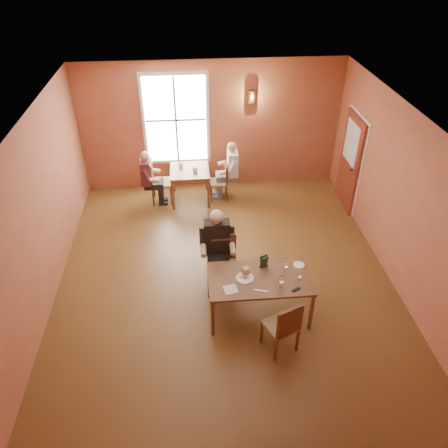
{
  "coord_description": "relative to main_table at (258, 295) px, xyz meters",
  "views": [
    {
      "loc": [
        -0.55,
        -6.0,
        5.41
      ],
      "look_at": [
        0.0,
        0.2,
        1.05
      ],
      "focal_mm": 35.0,
      "sensor_mm": 36.0,
      "label": 1
    }
  ],
  "objects": [
    {
      "name": "ground",
      "position": [
        -0.46,
        0.92,
        -0.38
      ],
      "size": [
        6.0,
        7.0,
        0.01
      ],
      "primitive_type": "cube",
      "color": "brown",
      "rests_on": "ground"
    },
    {
      "name": "wall_back",
      "position": [
        -0.46,
        4.42,
        1.12
      ],
      "size": [
        6.0,
        0.04,
        3.0
      ],
      "primitive_type": "cube",
      "color": "brown",
      "rests_on": "ground"
    },
    {
      "name": "wall_front",
      "position": [
        -0.46,
        -2.58,
        1.12
      ],
      "size": [
        6.0,
        0.04,
        3.0
      ],
      "primitive_type": "cube",
      "color": "brown",
      "rests_on": "ground"
    },
    {
      "name": "wall_left",
      "position": [
        -3.46,
        0.92,
        1.12
      ],
      "size": [
        0.04,
        7.0,
        3.0
      ],
      "primitive_type": "cube",
      "color": "brown",
      "rests_on": "ground"
    },
    {
      "name": "wall_right",
      "position": [
        2.54,
        0.92,
        1.12
      ],
      "size": [
        0.04,
        7.0,
        3.0
      ],
      "primitive_type": "cube",
      "color": "brown",
      "rests_on": "ground"
    },
    {
      "name": "ceiling",
      "position": [
        -0.46,
        0.92,
        2.62
      ],
      "size": [
        6.0,
        7.0,
        0.04
      ],
      "primitive_type": "cube",
      "color": "white",
      "rests_on": "wall_back"
    },
    {
      "name": "window",
      "position": [
        -1.26,
        4.37,
        1.32
      ],
      "size": [
        1.36,
        0.1,
        1.96
      ],
      "primitive_type": "cube",
      "color": "white",
      "rests_on": "wall_back"
    },
    {
      "name": "door",
      "position": [
        2.48,
        3.22,
        0.67
      ],
      "size": [
        0.12,
        1.04,
        2.1
      ],
      "primitive_type": "cube",
      "color": "maroon",
      "rests_on": "ground"
    },
    {
      "name": "wall_sconce",
      "position": [
        0.44,
        4.32,
        1.82
      ],
      "size": [
        0.16,
        0.16,
        0.28
      ],
      "primitive_type": "cylinder",
      "color": "brown",
      "rests_on": "wall_back"
    },
    {
      "name": "main_table",
      "position": [
        0.0,
        0.0,
        0.0
      ],
      "size": [
        1.63,
        0.92,
        0.76
      ],
      "primitive_type": null,
      "color": "brown",
      "rests_on": "ground"
    },
    {
      "name": "chair_diner_main",
      "position": [
        -0.5,
        0.65,
        0.13
      ],
      "size": [
        0.45,
        0.45,
        1.01
      ],
      "primitive_type": null,
      "rotation": [
        0.0,
        0.0,
        3.14
      ],
      "color": "#4F2F12",
      "rests_on": "ground"
    },
    {
      "name": "diner_main",
      "position": [
        -0.5,
        0.62,
        0.33
      ],
      "size": [
        0.57,
        0.57,
        1.42
      ],
      "primitive_type": null,
      "rotation": [
        0.0,
        0.0,
        3.14
      ],
      "color": "#37251E",
      "rests_on": "ground"
    },
    {
      "name": "chair_empty",
      "position": [
        0.21,
        -0.74,
        0.11
      ],
      "size": [
        0.57,
        0.57,
        0.98
      ],
      "primitive_type": null,
      "rotation": [
        0.0,
        0.0,
        0.41
      ],
      "color": "#412811",
      "rests_on": "ground"
    },
    {
      "name": "plate_food",
      "position": [
        -0.23,
        0.01,
        0.4
      ],
      "size": [
        0.3,
        0.3,
        0.04
      ],
      "primitive_type": "cylinder",
      "rotation": [
        0.0,
        0.0,
        0.05
      ],
      "color": "silver",
      "rests_on": "main_table"
    },
    {
      "name": "sandwich",
      "position": [
        -0.21,
        0.1,
        0.44
      ],
      "size": [
        0.12,
        0.12,
        0.12
      ],
      "primitive_type": "cube",
      "rotation": [
        0.0,
        0.0,
        0.42
      ],
      "color": "tan",
      "rests_on": "main_table"
    },
    {
      "name": "goblet_a",
      "position": [
        0.44,
        0.13,
        0.48
      ],
      "size": [
        0.1,
        0.1,
        0.19
      ],
      "primitive_type": null,
      "rotation": [
        0.0,
        0.0,
        0.39
      ],
      "color": "white",
      "rests_on": "main_table"
    },
    {
      "name": "goblet_b",
      "position": [
        0.6,
        -0.11,
        0.48
      ],
      "size": [
        0.08,
        0.08,
        0.19
      ],
      "primitive_type": null,
      "rotation": [
        0.0,
        0.0,
        -0.05
      ],
      "color": "white",
      "rests_on": "main_table"
    },
    {
      "name": "goblet_c",
      "position": [
        0.3,
        -0.21,
        0.49
      ],
      "size": [
        0.11,
        0.11,
        0.21
      ],
      "primitive_type": null,
      "rotation": [
        0.0,
        0.0,
        -0.37
      ],
      "color": "white",
      "rests_on": "main_table"
    },
    {
      "name": "menu_stand",
      "position": [
        0.11,
        0.26,
        0.49
      ],
      "size": [
        0.15,
        0.11,
        0.22
      ],
      "primitive_type": "cube",
      "rotation": [
        0.0,
        0.0,
        0.4
      ],
      "color": "#233D27",
      "rests_on": "main_table"
    },
    {
      "name": "knife",
      "position": [
        -0.02,
        -0.29,
        0.38
      ],
      "size": [
        0.2,
        0.07,
        0.0
      ],
      "primitive_type": "cube",
      "rotation": [
        0.0,
        0.0,
        -0.28
      ],
      "color": "silver",
      "rests_on": "main_table"
    },
    {
      "name": "napkin",
      "position": [
        -0.48,
        -0.22,
        0.38
      ],
      "size": [
        0.23,
        0.23,
        0.01
      ],
      "primitive_type": "cube",
      "rotation": [
        0.0,
        0.0,
        0.18
      ],
      "color": "white",
      "rests_on": "main_table"
    },
    {
      "name": "side_plate",
      "position": [
        0.69,
        0.24,
        0.39
      ],
      "size": [
        0.23,
        0.23,
        0.01
      ],
      "primitive_type": "cylinder",
      "rotation": [
        0.0,
        0.0,
        -0.32
      ],
      "color": "white",
      "rests_on": "main_table"
    },
    {
      "name": "sunglasses",
      "position": [
        0.52,
        -0.32,
        0.39
      ],
      "size": [
        0.15,
        0.11,
        0.02
      ],
      "primitive_type": "cube",
      "rotation": [
        0.0,
        0.0,
        0.53
      ],
      "color": "black",
      "rests_on": "main_table"
    },
    {
      "name": "second_table",
      "position": [
        -1.01,
        3.71,
        0.0
      ],
      "size": [
        0.87,
        0.87,
        0.77
      ],
      "primitive_type": null,
      "color": "#5E2D13",
      "rests_on": "ground"
    },
    {
      "name": "chair_diner_white",
      "position": [
        -0.36,
        3.71,
        0.06
      ],
      "size": [
        0.39,
        0.39,
        0.89
      ],
      "primitive_type": null,
      "rotation": [
        0.0,
        0.0,
        1.57
      ],
      "color": "#422316",
      "rests_on": "ground"
    },
    {
      "name": "diner_white",
      "position": [
        -0.33,
        3.71,
        0.28
      ],
      "size": [
        0.53,
        0.53,
        1.32
      ],
      "primitive_type": null,
      "rotation": [
        0.0,
        0.0,
        1.57
      ],
      "color": "silver",
      "rests_on": "ground"
    },
    {
      "name": "chair_diner_maroon",
      "position": [
        -1.66,
        3.71,
        0.12
      ],
      "size": [
        0.45,
        0.45,
        1.01
      ],
      "primitive_type": null,
      "rotation": [
        0.0,
        0.0,
        -1.57
      ],
      "color": "brown",
      "rests_on": "ground"
    },
    {
      "name": "diner_maroon",
      "position": [
        -1.69,
        3.71,
        0.25
      ],
      "size": [
        0.51,
        0.51,
        1.26
      ],
      "primitive_type": null,
      "rotation": [
        0.0,
        0.0,
        -1.57
      ],
      "color": "maroon",
      "rests_on": "ground"
    },
    {
      "name": "cup_a",
      "position": [
        -0.89,
        3.59,
        0.44
      ],
      "size": [
        0.13,
        0.13,
        0.09
      ],
      "primitive_type": "imported",
      "rotation": [
        0.0,
        0.0,
        0.1
      ],
      "color": "silver",
      "rests_on": "second_table"
    },
    {
      "name": "cup_b",
      "position": [
        -1.2,
        3.86,
        0.44
      ],
      "size": [
        0.13,
        0.13,
        0.1
      ],
      "primitive_type": "imported",
      "rotation": [
        0.0,
        0.0,
        0.28
      ],
      "color": "white",
      "rests_on": "second_table"
    }
  ]
}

